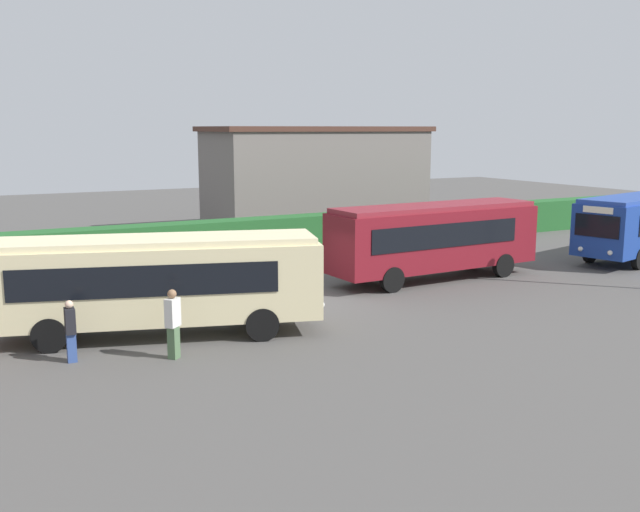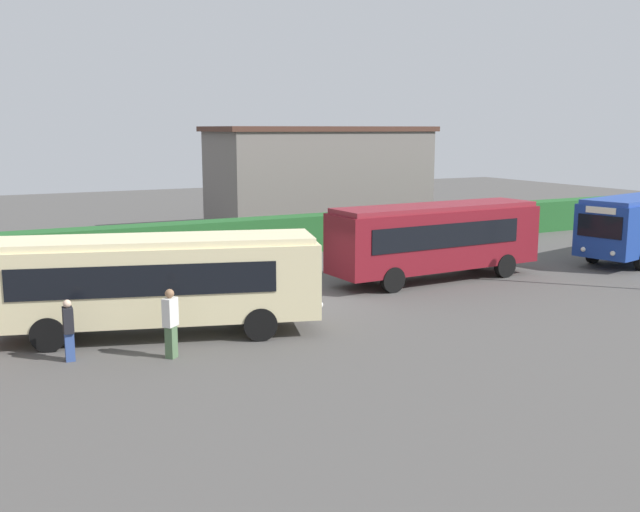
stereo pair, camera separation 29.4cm
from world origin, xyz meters
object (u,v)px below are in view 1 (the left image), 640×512
person_left (71,330)px  bus_cream (158,279)px  bus_maroon (434,237)px  person_center (173,322)px

person_left → bus_cream: bearing=28.1°
bus_cream → person_left: 3.19m
bus_maroon → person_center: bus_maroon is taller
bus_maroon → person_left: size_ratio=5.62×
bus_cream → bus_maroon: size_ratio=1.04×
bus_cream → person_center: bearing=-79.6°
bus_maroon → person_center: 13.65m
person_left → person_center: bearing=-19.2°
bus_cream → person_center: 2.45m
bus_cream → bus_maroon: bearing=29.9°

